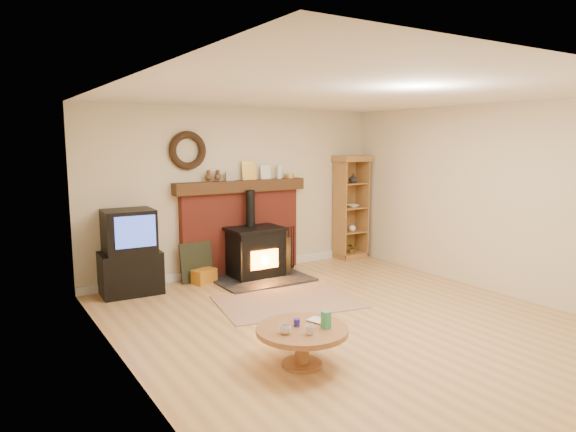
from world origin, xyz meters
TOP-DOWN VIEW (x-y plane):
  - ground at (0.00, 0.00)m, footprint 5.50×5.50m
  - room_shell at (-0.02, 0.09)m, footprint 5.02×5.52m
  - chimney_breast at (0.00, 2.67)m, footprint 2.20×0.22m
  - wood_stove at (0.05, 2.28)m, footprint 1.40×1.00m
  - area_rug at (-0.20, 0.97)m, footprint 1.98×1.52m
  - tv_unit at (-1.82, 2.47)m, footprint 0.82×0.60m
  - curio_cabinet at (2.12, 2.55)m, footprint 0.59×0.42m
  - firelog_box at (-0.76, 2.40)m, footprint 0.39×0.31m
  - leaning_painting at (-0.82, 2.55)m, footprint 0.50×0.13m
  - fire_tools at (0.80, 2.50)m, footprint 0.19×0.16m
  - coffee_table at (-1.11, -0.71)m, footprint 0.87×0.87m

SIDE VIEW (x-z plane):
  - ground at x=0.00m, z-range 0.00..0.00m
  - area_rug at x=-0.20m, z-range 0.00..0.01m
  - firelog_box at x=-0.76m, z-range 0.00..0.21m
  - fire_tools at x=0.80m, z-range -0.19..0.51m
  - leaning_painting at x=-0.82m, z-range 0.00..0.59m
  - coffee_table at x=-1.11m, z-range 0.04..0.57m
  - wood_stove at x=0.05m, z-range -0.29..1.05m
  - tv_unit at x=-1.82m, z-range -0.03..1.15m
  - chimney_breast at x=0.00m, z-range -0.09..1.69m
  - curio_cabinet at x=2.12m, z-range 0.00..1.84m
  - room_shell at x=-0.02m, z-range 0.41..3.02m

